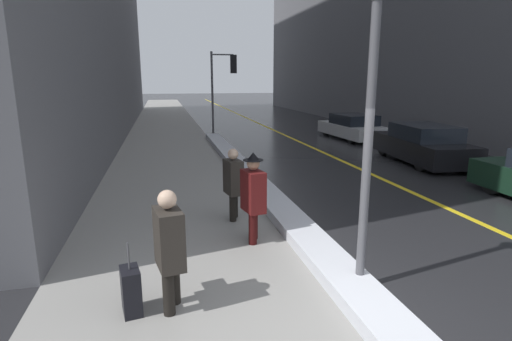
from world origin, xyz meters
TOP-DOWN VIEW (x-y plane):
  - ground_plane at (0.00, 0.00)m, footprint 160.00×160.00m
  - sidewalk_slab at (-2.00, 15.00)m, footprint 4.00×80.00m
  - road_centre_stripe at (4.00, 15.00)m, footprint 0.16×80.00m
  - snow_bank_curb at (0.20, 7.25)m, footprint 0.65×17.86m
  - lamp_post at (0.38, 0.95)m, footprint 0.28×0.28m
  - traffic_light_near at (0.97, 16.72)m, footprint 1.31×0.32m
  - pedestrian_with_shoulder_bag at (-2.20, 1.01)m, footprint 0.39×0.74m
  - pedestrian_in_fedora at (-0.72, 2.89)m, footprint 0.38×0.74m
  - pedestrian_in_glasses at (-0.85, 4.10)m, footprint 0.37×0.53m
  - parked_car_black at (6.61, 8.41)m, footprint 2.17×4.58m
  - parked_car_white at (6.87, 14.24)m, footprint 1.94×4.33m
  - rolling_suitcase at (-2.69, 1.02)m, footprint 0.28×0.39m

SIDE VIEW (x-z plane):
  - ground_plane at x=0.00m, z-range 0.00..0.00m
  - road_centre_stripe at x=4.00m, z-range 0.00..0.00m
  - sidewalk_slab at x=-2.00m, z-range 0.00..0.01m
  - snow_bank_curb at x=0.20m, z-range 0.00..0.21m
  - rolling_suitcase at x=-2.69m, z-range -0.17..0.78m
  - parked_car_white at x=6.87m, z-range -0.03..1.16m
  - parked_car_black at x=6.61m, z-range -0.03..1.30m
  - pedestrian_in_glasses at x=-0.85m, z-range 0.08..1.58m
  - pedestrian_with_shoulder_bag at x=-2.20m, z-range 0.08..1.66m
  - pedestrian_in_fedora at x=-0.72m, z-range 0.07..1.71m
  - lamp_post at x=0.38m, z-range 0.46..4.51m
  - traffic_light_near at x=0.97m, z-range 0.94..5.14m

